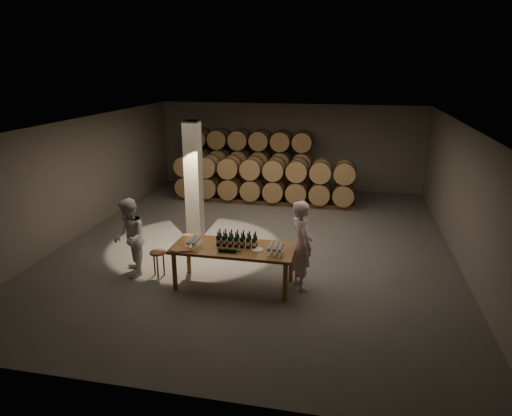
% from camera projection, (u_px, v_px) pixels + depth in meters
% --- Properties ---
extents(room, '(12.00, 12.00, 12.00)m').
position_uv_depth(room, '(194.00, 180.00, 12.31)').
color(room, '#595653').
rests_on(room, ground).
extents(tasting_table, '(2.60, 1.10, 0.90)m').
position_uv_depth(tasting_table, '(234.00, 251.00, 9.68)').
color(tasting_table, brown).
rests_on(tasting_table, ground).
extents(barrel_stack_back, '(4.70, 0.95, 2.31)m').
position_uv_depth(barrel_stack_back, '(250.00, 160.00, 17.01)').
color(barrel_stack_back, '#54311D').
rests_on(barrel_stack_back, ground).
extents(barrel_stack_front, '(6.26, 0.95, 1.57)m').
position_uv_depth(barrel_stack_front, '(264.00, 179.00, 15.66)').
color(barrel_stack_front, '#54311D').
rests_on(barrel_stack_front, ground).
extents(bottle_cluster, '(0.86, 0.23, 0.33)m').
position_uv_depth(bottle_cluster, '(237.00, 241.00, 9.67)').
color(bottle_cluster, black).
rests_on(bottle_cluster, tasting_table).
extents(lying_bottles, '(0.47, 0.08, 0.08)m').
position_uv_depth(lying_bottles, '(228.00, 250.00, 9.35)').
color(lying_bottles, black).
rests_on(lying_bottles, tasting_table).
extents(glass_cluster_left, '(0.20, 0.53, 0.18)m').
position_uv_depth(glass_cluster_left, '(194.00, 240.00, 9.68)').
color(glass_cluster_left, silver).
rests_on(glass_cluster_left, tasting_table).
extents(glass_cluster_right, '(0.31, 0.42, 0.19)m').
position_uv_depth(glass_cluster_right, '(276.00, 247.00, 9.28)').
color(glass_cluster_right, silver).
rests_on(glass_cluster_right, tasting_table).
extents(plate, '(0.25, 0.25, 0.01)m').
position_uv_depth(plate, '(257.00, 249.00, 9.49)').
color(plate, white).
rests_on(plate, tasting_table).
extents(notebook_near, '(0.27, 0.24, 0.03)m').
position_uv_depth(notebook_near, '(186.00, 250.00, 9.45)').
color(notebook_near, '#9C6138').
rests_on(notebook_near, tasting_table).
extents(notebook_corner, '(0.27, 0.32, 0.02)m').
position_uv_depth(notebook_corner, '(177.00, 249.00, 9.49)').
color(notebook_corner, '#9C6138').
rests_on(notebook_corner, tasting_table).
extents(pen, '(0.13, 0.02, 0.01)m').
position_uv_depth(pen, '(194.00, 252.00, 9.36)').
color(pen, black).
rests_on(pen, tasting_table).
extents(stool, '(0.36, 0.36, 0.60)m').
position_uv_depth(stool, '(158.00, 256.00, 10.19)').
color(stool, '#54311D').
rests_on(stool, ground).
extents(person_man, '(0.75, 0.85, 1.95)m').
position_uv_depth(person_man, '(301.00, 245.00, 9.54)').
color(person_man, silver).
rests_on(person_man, ground).
extents(person_woman, '(1.00, 1.08, 1.79)m').
position_uv_depth(person_woman, '(129.00, 238.00, 10.16)').
color(person_woman, white).
rests_on(person_woman, ground).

